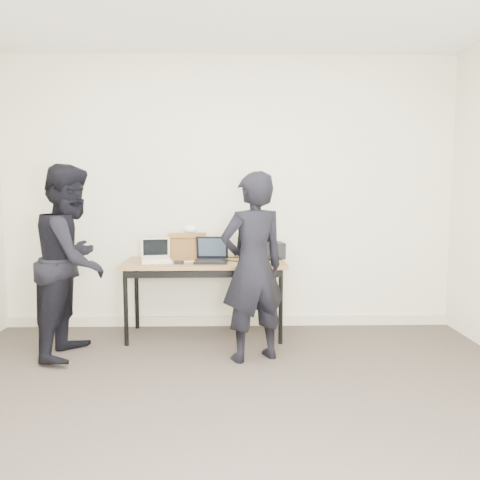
{
  "coord_description": "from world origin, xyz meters",
  "views": [
    {
      "loc": [
        0.02,
        -2.44,
        1.38
      ],
      "look_at": [
        0.1,
        1.6,
        0.95
      ],
      "focal_mm": 35.0,
      "sensor_mm": 36.0,
      "label": 1
    }
  ],
  "objects_px": {
    "leather_satchel": "(187,245)",
    "laptop_right": "(258,252)",
    "desk": "(205,267)",
    "laptop_center": "(211,256)",
    "equipment_box": "(270,250)",
    "person_observer": "(72,261)",
    "person_typist": "(253,267)",
    "laptop_beige": "(156,257)"
  },
  "relations": [
    {
      "from": "leather_satchel",
      "to": "person_observer",
      "type": "bearing_deg",
      "value": -151.42
    },
    {
      "from": "laptop_beige",
      "to": "laptop_right",
      "type": "distance_m",
      "value": 0.98
    },
    {
      "from": "desk",
      "to": "person_observer",
      "type": "xyz_separation_m",
      "value": [
        -1.08,
        -0.46,
        0.14
      ]
    },
    {
      "from": "laptop_beige",
      "to": "laptop_right",
      "type": "bearing_deg",
      "value": -0.2
    },
    {
      "from": "equipment_box",
      "to": "person_typist",
      "type": "distance_m",
      "value": 0.84
    },
    {
      "from": "leather_satchel",
      "to": "equipment_box",
      "type": "bearing_deg",
      "value": -11.27
    },
    {
      "from": "desk",
      "to": "laptop_right",
      "type": "bearing_deg",
      "value": 17.58
    },
    {
      "from": "desk",
      "to": "laptop_center",
      "type": "bearing_deg",
      "value": -34.83
    },
    {
      "from": "laptop_center",
      "to": "person_observer",
      "type": "height_order",
      "value": "person_observer"
    },
    {
      "from": "laptop_beige",
      "to": "laptop_center",
      "type": "distance_m",
      "value": 0.52
    },
    {
      "from": "laptop_beige",
      "to": "person_observer",
      "type": "height_order",
      "value": "person_observer"
    },
    {
      "from": "desk",
      "to": "person_observer",
      "type": "distance_m",
      "value": 1.18
    },
    {
      "from": "equipment_box",
      "to": "person_typist",
      "type": "xyz_separation_m",
      "value": [
        -0.2,
        -0.82,
        -0.03
      ]
    },
    {
      "from": "laptop_beige",
      "to": "leather_satchel",
      "type": "relative_size",
      "value": 0.83
    },
    {
      "from": "laptop_right",
      "to": "person_observer",
      "type": "xyz_separation_m",
      "value": [
        -1.59,
        -0.63,
        0.02
      ]
    },
    {
      "from": "desk",
      "to": "equipment_box",
      "type": "distance_m",
      "value": 0.67
    },
    {
      "from": "laptop_beige",
      "to": "person_typist",
      "type": "relative_size",
      "value": 0.21
    },
    {
      "from": "equipment_box",
      "to": "person_observer",
      "type": "distance_m",
      "value": 1.83
    },
    {
      "from": "laptop_right",
      "to": "leather_satchel",
      "type": "height_order",
      "value": "laptop_right"
    },
    {
      "from": "equipment_box",
      "to": "laptop_right",
      "type": "bearing_deg",
      "value": -170.37
    },
    {
      "from": "laptop_right",
      "to": "leather_satchel",
      "type": "xyz_separation_m",
      "value": [
        -0.69,
        0.06,
        0.07
      ]
    },
    {
      "from": "laptop_center",
      "to": "desk",
      "type": "bearing_deg",
      "value": 148.74
    },
    {
      "from": "laptop_center",
      "to": "laptop_right",
      "type": "bearing_deg",
      "value": 28.66
    },
    {
      "from": "person_observer",
      "to": "leather_satchel",
      "type": "bearing_deg",
      "value": -50.15
    },
    {
      "from": "desk",
      "to": "laptop_right",
      "type": "xyz_separation_m",
      "value": [
        0.51,
        0.17,
        0.12
      ]
    },
    {
      "from": "person_typist",
      "to": "person_observer",
      "type": "xyz_separation_m",
      "value": [
        -1.5,
        0.17,
        0.03
      ]
    },
    {
      "from": "laptop_right",
      "to": "person_observer",
      "type": "height_order",
      "value": "person_observer"
    },
    {
      "from": "laptop_center",
      "to": "leather_satchel",
      "type": "relative_size",
      "value": 0.81
    },
    {
      "from": "laptop_center",
      "to": "laptop_right",
      "type": "relative_size",
      "value": 0.71
    },
    {
      "from": "leather_satchel",
      "to": "laptop_right",
      "type": "bearing_deg",
      "value": -13.33
    },
    {
      "from": "desk",
      "to": "laptop_right",
      "type": "height_order",
      "value": "laptop_right"
    },
    {
      "from": "laptop_beige",
      "to": "equipment_box",
      "type": "relative_size",
      "value": 1.18
    },
    {
      "from": "leather_satchel",
      "to": "person_observer",
      "type": "height_order",
      "value": "person_observer"
    },
    {
      "from": "leather_satchel",
      "to": "person_typist",
      "type": "distance_m",
      "value": 1.05
    },
    {
      "from": "equipment_box",
      "to": "person_observer",
      "type": "xyz_separation_m",
      "value": [
        -1.71,
        -0.65,
        -0.0
      ]
    },
    {
      "from": "laptop_center",
      "to": "person_typist",
      "type": "height_order",
      "value": "person_typist"
    },
    {
      "from": "laptop_right",
      "to": "leather_satchel",
      "type": "bearing_deg",
      "value": 158.01
    },
    {
      "from": "laptop_right",
      "to": "person_typist",
      "type": "bearing_deg",
      "value": -113.59
    },
    {
      "from": "desk",
      "to": "person_typist",
      "type": "relative_size",
      "value": 0.99
    },
    {
      "from": "desk",
      "to": "equipment_box",
      "type": "height_order",
      "value": "equipment_box"
    },
    {
      "from": "desk",
      "to": "leather_satchel",
      "type": "relative_size",
      "value": 3.95
    },
    {
      "from": "desk",
      "to": "laptop_beige",
      "type": "relative_size",
      "value": 4.78
    }
  ]
}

